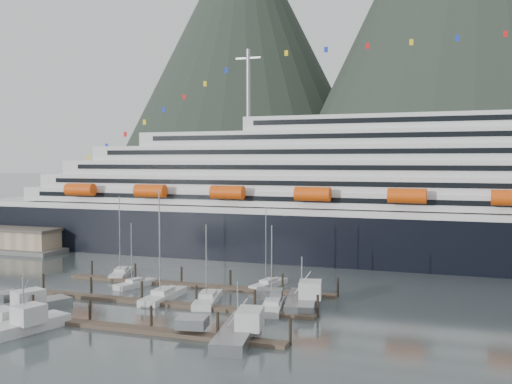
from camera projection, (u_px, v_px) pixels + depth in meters
ground at (177, 312)px, 83.03m from camera, size 1600.00×1600.00×0.00m
mountains at (489, 21)px, 609.74m from camera, size 870.00×440.00×420.00m
cruise_ship at (429, 204)px, 123.88m from camera, size 210.00×30.40×50.30m
dock_near at (106, 325)px, 75.34m from camera, size 48.18×2.28×3.20m
dock_mid at (157, 302)px, 87.55m from camera, size 48.18×2.28×3.20m
dock_far at (195, 285)px, 99.77m from camera, size 48.18×2.28×3.20m
sailboat_a at (135, 284)px, 99.78m from camera, size 4.24×8.19×11.12m
sailboat_b at (163, 297)px, 90.45m from camera, size 3.31×11.21×17.14m
sailboat_c at (208, 300)px, 88.26m from camera, size 5.23×10.69×12.28m
sailboat_e at (121, 274)px, 109.13m from camera, size 5.70×10.01×15.02m
sailboat_g at (269, 285)px, 99.54m from camera, size 4.10×9.36×13.75m
sailboat_h at (272, 307)px, 83.97m from camera, size 4.53×9.57×12.58m
trawler_a at (24, 306)px, 82.74m from camera, size 10.79×13.27×7.09m
trawler_b at (23, 324)px, 73.46m from camera, size 9.42×11.89×7.36m
trawler_c at (236, 330)px, 70.84m from camera, size 10.74×15.00×7.45m
trawler_e at (301, 300)px, 85.87m from camera, size 9.92×12.86×8.04m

